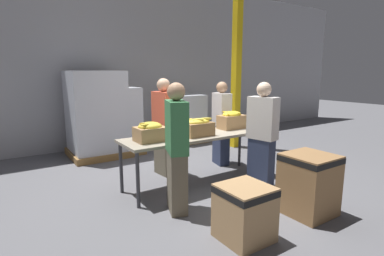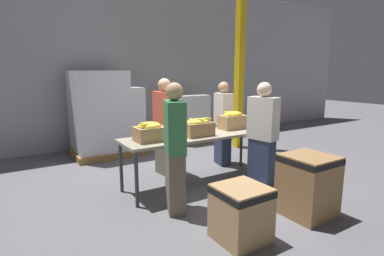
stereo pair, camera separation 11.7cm
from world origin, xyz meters
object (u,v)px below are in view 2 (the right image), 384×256
at_px(banana_box_2, 233,120).
at_px(donation_bin_0, 241,211).
at_px(volunteer_1, 175,149).
at_px(donation_bin_1, 308,183).
at_px(volunteer_3, 262,137).
at_px(pallet_stack_1, 187,119).
at_px(pallet_stack_0, 119,121).
at_px(pallet_stack_2, 99,114).
at_px(sorting_table, 198,138).
at_px(banana_box_1, 198,127).
at_px(banana_box_0, 150,131).
at_px(volunteer_2, 223,124).
at_px(volunteer_0, 165,127).
at_px(support_pillar, 240,61).

bearing_deg(banana_box_2, donation_bin_0, -126.90).
xyz_separation_m(volunteer_1, donation_bin_1, (1.33, -0.96, -0.40)).
relative_size(volunteer_3, pallet_stack_1, 1.35).
distance_m(pallet_stack_0, pallet_stack_2, 0.45).
distance_m(sorting_table, banana_box_1, 0.22).
relative_size(banana_box_0, banana_box_2, 0.88).
relative_size(pallet_stack_0, pallet_stack_1, 1.20).
bearing_deg(banana_box_1, volunteer_2, 34.29).
height_order(volunteer_0, support_pillar, support_pillar).
distance_m(volunteer_1, pallet_stack_0, 3.18).
bearing_deg(banana_box_2, banana_box_0, -176.39).
relative_size(banana_box_1, volunteer_2, 0.28).
relative_size(banana_box_0, banana_box_1, 0.91).
relative_size(banana_box_2, pallet_stack_1, 0.39).
distance_m(banana_box_2, pallet_stack_1, 2.66).
relative_size(pallet_stack_1, pallet_stack_2, 0.67).
distance_m(banana_box_1, pallet_stack_2, 2.71).
relative_size(volunteer_2, support_pillar, 0.39).
relative_size(sorting_table, support_pillar, 0.61).
relative_size(volunteer_1, volunteer_2, 1.03).
height_order(volunteer_3, pallet_stack_1, volunteer_3).
distance_m(sorting_table, banana_box_0, 0.85).
distance_m(banana_box_0, pallet_stack_0, 2.55).
relative_size(sorting_table, volunteer_2, 1.54).
height_order(pallet_stack_1, pallet_stack_2, pallet_stack_2).
bearing_deg(volunteer_2, volunteer_3, 1.39).
bearing_deg(banana_box_1, donation_bin_1, -67.96).
distance_m(volunteer_0, donation_bin_0, 2.38).
height_order(banana_box_0, volunteer_1, volunteer_1).
relative_size(volunteer_0, support_pillar, 0.41).
bearing_deg(donation_bin_1, support_pillar, 63.77).
bearing_deg(banana_box_1, pallet_stack_0, 98.40).
relative_size(sorting_table, pallet_stack_0, 1.70).
height_order(banana_box_2, volunteer_2, volunteer_2).
bearing_deg(donation_bin_1, banana_box_0, 130.86).
height_order(volunteer_2, donation_bin_1, volunteer_2).
distance_m(donation_bin_0, pallet_stack_0, 4.13).
height_order(sorting_table, volunteer_1, volunteer_1).
distance_m(volunteer_1, support_pillar, 3.77).
bearing_deg(donation_bin_1, volunteer_0, 108.80).
distance_m(donation_bin_0, donation_bin_1, 1.08).
bearing_deg(volunteer_0, banana_box_0, -45.36).
distance_m(banana_box_2, donation_bin_0, 2.22).
bearing_deg(donation_bin_1, pallet_stack_1, 78.88).
bearing_deg(donation_bin_0, volunteer_1, 105.11).
xyz_separation_m(banana_box_2, volunteer_0, (-0.99, 0.60, -0.13)).
xyz_separation_m(sorting_table, pallet_stack_1, (1.39, 2.64, -0.15)).
bearing_deg(banana_box_0, donation_bin_0, -79.11).
bearing_deg(volunteer_0, sorting_table, 13.29).
bearing_deg(volunteer_3, pallet_stack_1, -23.61).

